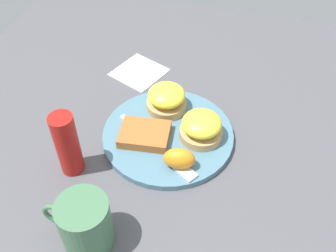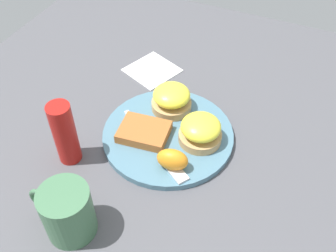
% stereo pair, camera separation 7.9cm
% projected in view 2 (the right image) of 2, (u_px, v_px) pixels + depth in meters
% --- Properties ---
extents(ground_plane, '(1.10, 1.10, 0.00)m').
position_uv_depth(ground_plane, '(168.00, 137.00, 0.82)').
color(ground_plane, '#4C4C51').
extents(plate, '(0.27, 0.27, 0.01)m').
position_uv_depth(plate, '(168.00, 135.00, 0.81)').
color(plate, slate).
rests_on(plate, ground_plane).
extents(sandwich_benedict_left, '(0.09, 0.09, 0.06)m').
position_uv_depth(sandwich_benedict_left, '(201.00, 130.00, 0.77)').
color(sandwich_benedict_left, tan).
rests_on(sandwich_benedict_left, plate).
extents(sandwich_benedict_right, '(0.09, 0.09, 0.06)m').
position_uv_depth(sandwich_benedict_right, '(172.00, 99.00, 0.84)').
color(sandwich_benedict_right, tan).
rests_on(sandwich_benedict_right, plate).
extents(hashbrown_patty, '(0.11, 0.09, 0.02)m').
position_uv_depth(hashbrown_patty, '(144.00, 132.00, 0.79)').
color(hashbrown_patty, '#A35D2B').
rests_on(hashbrown_patty, plate).
extents(orange_wedge, '(0.06, 0.05, 0.04)m').
position_uv_depth(orange_wedge, '(172.00, 160.00, 0.73)').
color(orange_wedge, orange).
rests_on(orange_wedge, plate).
extents(fork, '(0.19, 0.13, 0.00)m').
position_uv_depth(fork, '(157.00, 149.00, 0.77)').
color(fork, silver).
rests_on(fork, plate).
extents(cup, '(0.12, 0.08, 0.10)m').
position_uv_depth(cup, '(67.00, 212.00, 0.63)').
color(cup, '#42704C').
rests_on(cup, ground_plane).
extents(napkin, '(0.14, 0.14, 0.00)m').
position_uv_depth(napkin, '(152.00, 70.00, 0.97)').
color(napkin, white).
rests_on(napkin, ground_plane).
extents(condiment_bottle, '(0.04, 0.04, 0.14)m').
position_uv_depth(condiment_bottle, '(65.00, 134.00, 0.73)').
color(condiment_bottle, '#B21914').
rests_on(condiment_bottle, ground_plane).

